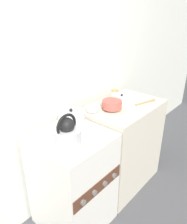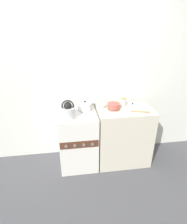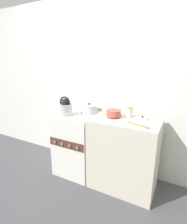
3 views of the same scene
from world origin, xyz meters
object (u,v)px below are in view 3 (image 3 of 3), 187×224
at_px(storage_jar, 129,112).
at_px(stove, 78,143).
at_px(cooking_pot, 89,109).
at_px(loose_pot_lid, 142,118).
at_px(small_ceramic_bowl, 106,111).
at_px(kettle, 65,108).
at_px(enamel_bowl, 114,113).

bearing_deg(storage_jar, stove, -171.44).
height_order(stove, cooking_pot, cooking_pot).
bearing_deg(storage_jar, loose_pot_lid, 8.63).
distance_m(cooking_pot, small_ceramic_bowl, 0.27).
bearing_deg(storage_jar, small_ceramic_bowl, 176.63).
bearing_deg(cooking_pot, small_ceramic_bowl, 0.24).
bearing_deg(stove, kettle, -140.96).
bearing_deg(enamel_bowl, storage_jar, 28.45).
relative_size(storage_jar, loose_pot_lid, 0.76).
relative_size(cooking_pot, loose_pot_lid, 1.38).
relative_size(cooking_pot, enamel_bowl, 1.25).
relative_size(stove, loose_pot_lid, 5.38).
xyz_separation_m(stove, cooking_pot, (0.13, 0.13, 0.51)).
bearing_deg(loose_pot_lid, storage_jar, -171.37).
relative_size(kettle, cooking_pot, 1.14).
bearing_deg(kettle, cooking_pot, 42.03).
bearing_deg(cooking_pot, stove, -135.29).
height_order(stove, loose_pot_lid, loose_pot_lid).
distance_m(kettle, storage_jar, 0.86).
bearing_deg(enamel_bowl, kettle, -170.21).
distance_m(kettle, loose_pot_lid, 1.03).
relative_size(stove, storage_jar, 7.06).
relative_size(enamel_bowl, small_ceramic_bowl, 1.55).
distance_m(kettle, enamel_bowl, 0.68).
relative_size(small_ceramic_bowl, storage_jar, 0.94).
bearing_deg(loose_pot_lid, small_ceramic_bowl, -179.27).
height_order(cooking_pot, enamel_bowl, cooking_pot).
relative_size(stove, cooking_pot, 3.88).
relative_size(stove, small_ceramic_bowl, 7.53).
distance_m(stove, kettle, 0.57).
distance_m(enamel_bowl, small_ceramic_bowl, 0.19).
xyz_separation_m(storage_jar, loose_pot_lid, (0.17, 0.03, -0.06)).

